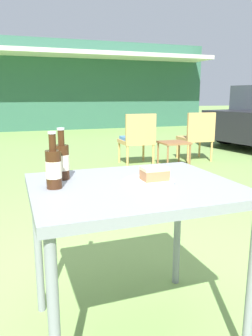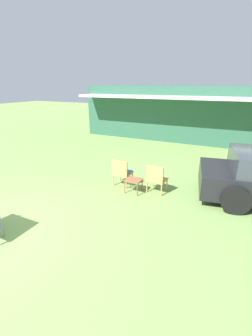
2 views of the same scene
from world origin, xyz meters
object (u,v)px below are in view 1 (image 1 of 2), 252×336
object	(u,v)px
cake_on_plate	(152,177)
patio_table	(134,201)
cola_bottle_far	(54,168)
wicker_chair_plain	(197,134)
cola_bottle_near	(62,161)
wicker_chair_cushioned	(137,137)
garden_side_table	(174,145)

from	to	relation	value
cake_on_plate	patio_table	bearing A→B (deg)	179.21
cake_on_plate	cola_bottle_far	bearing A→B (deg)	173.03
wicker_chair_plain	cola_bottle_near	size ratio (longest dim) A/B	3.55
wicker_chair_cushioned	cola_bottle_far	xyz separation A→B (m)	(-1.77, -3.58, 0.38)
wicker_chair_cushioned	cake_on_plate	size ratio (longest dim) A/B	3.69
wicker_chair_cushioned	cola_bottle_near	xyz separation A→B (m)	(-1.72, -3.44, 0.38)
garden_side_table	cola_bottle_far	bearing A→B (deg)	-124.82
patio_table	cola_bottle_near	xyz separation A→B (m)	(-0.28, 0.19, 0.16)
wicker_chair_plain	cola_bottle_far	world-z (taller)	cola_bottle_far
wicker_chair_cushioned	patio_table	world-z (taller)	wicker_chair_cushioned
wicker_chair_cushioned	cola_bottle_near	size ratio (longest dim) A/B	3.55
garden_side_table	cola_bottle_far	world-z (taller)	cola_bottle_far
wicker_chair_cushioned	cake_on_plate	xyz separation A→B (m)	(-1.36, -3.63, 0.31)
wicker_chair_plain	garden_side_table	xyz separation A→B (m)	(-0.58, -0.27, -0.12)
garden_side_table	patio_table	distance (m)	3.89
patio_table	wicker_chair_cushioned	bearing A→B (deg)	68.34
wicker_chair_plain	garden_side_table	bearing A→B (deg)	28.75
wicker_chair_plain	garden_side_table	distance (m)	0.65
garden_side_table	patio_table	bearing A→B (deg)	-120.36
wicker_chair_plain	wicker_chair_cushioned	bearing A→B (deg)	2.93
patio_table	cake_on_plate	distance (m)	0.13
wicker_chair_cushioned	cola_bottle_far	world-z (taller)	cola_bottle_far
wicker_chair_cushioned	garden_side_table	xyz separation A→B (m)	(0.52, -0.29, -0.11)
wicker_chair_plain	cake_on_plate	xyz separation A→B (m)	(-2.45, -3.61, 0.30)
wicker_chair_cushioned	cola_bottle_near	bearing A→B (deg)	64.22
cola_bottle_near	cola_bottle_far	size ratio (longest dim) A/B	1.00
cake_on_plate	cola_bottle_far	size ratio (longest dim) A/B	0.96
garden_side_table	cola_bottle_far	size ratio (longest dim) A/B	1.85
cola_bottle_far	wicker_chair_plain	bearing A→B (deg)	51.10
wicker_chair_cushioned	wicker_chair_plain	xyz separation A→B (m)	(1.10, -0.02, 0.01)
wicker_chair_cushioned	patio_table	distance (m)	3.91
wicker_chair_cushioned	wicker_chair_plain	bearing A→B (deg)	179.61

